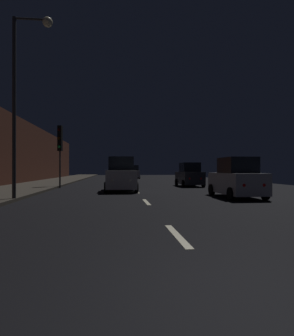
{
  "coord_description": "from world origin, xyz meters",
  "views": [
    {
      "loc": [
        -1.29,
        -3.13,
        1.41
      ],
      "look_at": [
        0.64,
        15.17,
        1.48
      ],
      "focal_mm": 31.48,
      "sensor_mm": 36.0,
      "label": 1
    }
  ],
  "objects_px": {
    "car_parked_right_near": "(236,179)",
    "car_approaching_headlights": "(121,176)",
    "car_parked_right_far": "(189,176)",
    "car_distant_taillights": "(133,172)",
    "streetlamp_overhead": "(24,80)",
    "traffic_light_far_left": "(60,143)"
  },
  "relations": [
    {
      "from": "streetlamp_overhead",
      "to": "car_distant_taillights",
      "type": "height_order",
      "value": "streetlamp_overhead"
    },
    {
      "from": "car_parked_right_far",
      "to": "car_parked_right_near",
      "type": "bearing_deg",
      "value": 180.0
    },
    {
      "from": "car_parked_right_near",
      "to": "car_approaching_headlights",
      "type": "bearing_deg",
      "value": 49.45
    },
    {
      "from": "car_approaching_headlights",
      "to": "car_distant_taillights",
      "type": "xyz_separation_m",
      "value": [
        2.26,
        24.87,
        -0.1
      ]
    },
    {
      "from": "streetlamp_overhead",
      "to": "car_approaching_headlights",
      "type": "relative_size",
      "value": 1.86
    },
    {
      "from": "streetlamp_overhead",
      "to": "car_parked_right_near",
      "type": "relative_size",
      "value": 2.04
    },
    {
      "from": "traffic_light_far_left",
      "to": "car_approaching_headlights",
      "type": "relative_size",
      "value": 1.08
    },
    {
      "from": "car_approaching_headlights",
      "to": "car_parked_right_near",
      "type": "xyz_separation_m",
      "value": [
        5.65,
        -4.83,
        -0.09
      ]
    },
    {
      "from": "car_approaching_headlights",
      "to": "car_parked_right_near",
      "type": "height_order",
      "value": "car_approaching_headlights"
    },
    {
      "from": "car_approaching_headlights",
      "to": "car_distant_taillights",
      "type": "distance_m",
      "value": 24.97
    },
    {
      "from": "car_distant_taillights",
      "to": "car_parked_right_far",
      "type": "relative_size",
      "value": 1.02
    },
    {
      "from": "car_approaching_headlights",
      "to": "car_parked_right_near",
      "type": "relative_size",
      "value": 1.1
    },
    {
      "from": "traffic_light_far_left",
      "to": "car_distant_taillights",
      "type": "xyz_separation_m",
      "value": [
        6.74,
        21.27,
        -2.47
      ]
    },
    {
      "from": "car_distant_taillights",
      "to": "car_parked_right_far",
      "type": "height_order",
      "value": "car_distant_taillights"
    },
    {
      "from": "car_parked_right_far",
      "to": "traffic_light_far_left",
      "type": "bearing_deg",
      "value": 95.72
    },
    {
      "from": "car_parked_right_far",
      "to": "car_distant_taillights",
      "type": "bearing_deg",
      "value": 9.49
    },
    {
      "from": "traffic_light_far_left",
      "to": "streetlamp_overhead",
      "type": "bearing_deg",
      "value": 9.8
    },
    {
      "from": "streetlamp_overhead",
      "to": "car_parked_right_far",
      "type": "bearing_deg",
      "value": 46.19
    },
    {
      "from": "traffic_light_far_left",
      "to": "car_parked_right_far",
      "type": "xyz_separation_m",
      "value": [
        10.13,
        1.02,
        -2.48
      ]
    },
    {
      "from": "car_parked_right_far",
      "to": "streetlamp_overhead",
      "type": "bearing_deg",
      "value": 136.19
    },
    {
      "from": "car_approaching_headlights",
      "to": "car_distant_taillights",
      "type": "relative_size",
      "value": 1.11
    },
    {
      "from": "traffic_light_far_left",
      "to": "car_parked_right_far",
      "type": "bearing_deg",
      "value": 104.12
    }
  ]
}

